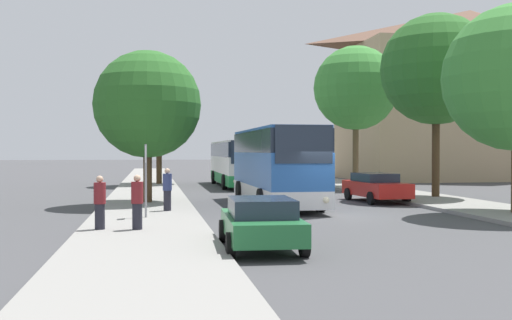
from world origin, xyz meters
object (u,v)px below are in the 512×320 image
tree_right_mid (356,88)px  tree_right_far (436,70)px  parked_car_right_near (376,187)px  bus_stop_sign (146,172)px  parked_car_right_far (280,172)px  bus_front (276,165)px  pedestrian_waiting_near (100,202)px  pedestrian_walking_back (137,202)px  pedestrian_waiting_far (167,189)px  tree_left_far (159,112)px  bus_middle (236,162)px  parked_car_left_curb (261,222)px  tree_left_near (147,104)px

tree_right_mid → tree_right_far: (1.11, -9.25, 0.03)m
parked_car_right_near → bus_stop_sign: (-11.13, -6.37, 1.01)m
parked_car_right_far → bus_front: bearing=75.9°
pedestrian_waiting_near → pedestrian_walking_back: (1.12, -0.23, 0.02)m
pedestrian_waiting_far → bus_stop_sign: bearing=162.8°
bus_front → pedestrian_walking_back: bus_front is taller
bus_stop_sign → tree_left_far: 22.41m
bus_middle → parked_car_right_far: bearing=58.1°
bus_middle → bus_front: bearing=-90.9°
parked_car_right_far → tree_left_far: 12.92m
bus_stop_sign → pedestrian_waiting_far: bus_stop_sign is taller
bus_front → bus_middle: size_ratio=0.85×
tree_right_mid → pedestrian_walking_back: bearing=-125.0°
bus_front → pedestrian_walking_back: 10.48m
parked_car_left_curb → parked_car_right_near: bearing=60.7°
pedestrian_waiting_far → pedestrian_walking_back: bearing=171.9°
parked_car_right_far → parked_car_right_near: bearing=88.8°
pedestrian_walking_back → tree_right_far: size_ratio=0.17×
bus_front → tree_right_far: size_ratio=1.08×
bus_middle → parked_car_right_near: bearing=-70.5°
parked_car_right_near → tree_left_near: size_ratio=0.66×
bus_front → tree_right_far: (8.95, 2.14, 4.88)m
pedestrian_waiting_far → pedestrian_walking_back: size_ratio=1.02×
tree_left_near → tree_left_far: 15.70m
bus_middle → tree_right_mid: 9.86m
parked_car_left_curb → pedestrian_waiting_far: size_ratio=2.48×
pedestrian_waiting_near → parked_car_right_far: bearing=-99.1°
bus_front → pedestrian_waiting_near: size_ratio=6.33×
bus_front → bus_stop_sign: bus_front is taller
parked_car_right_near → parked_car_right_far: 21.99m
pedestrian_waiting_near → pedestrian_waiting_far: (2.16, 5.34, 0.03)m
parked_car_right_far → tree_right_far: size_ratio=0.44×
parked_car_left_curb → parked_car_right_far: size_ratio=1.01×
bus_stop_sign → bus_front: bearing=41.7°
parked_car_right_far → pedestrian_waiting_near: bearing=67.1°
bus_front → tree_right_mid: size_ratio=1.10×
bus_front → tree_left_far: tree_left_far is taller
pedestrian_waiting_far → tree_left_near: 5.60m
parked_car_left_curb → pedestrian_waiting_near: bearing=143.3°
tree_left_near → bus_front: bearing=-12.0°
tree_right_mid → parked_car_right_far: bearing=102.5°
tree_left_near → tree_right_far: tree_right_far is taller
bus_middle → tree_left_far: bearing=164.9°
parked_car_right_far → pedestrian_waiting_near: 33.80m
bus_front → pedestrian_waiting_near: 10.99m
bus_stop_sign → tree_right_far: tree_right_far is taller
parked_car_right_near → tree_left_far: 19.39m
pedestrian_waiting_near → tree_left_far: bearing=-82.3°
pedestrian_waiting_near → tree_right_far: 20.06m
pedestrian_waiting_near → pedestrian_waiting_far: pedestrian_waiting_far is taller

